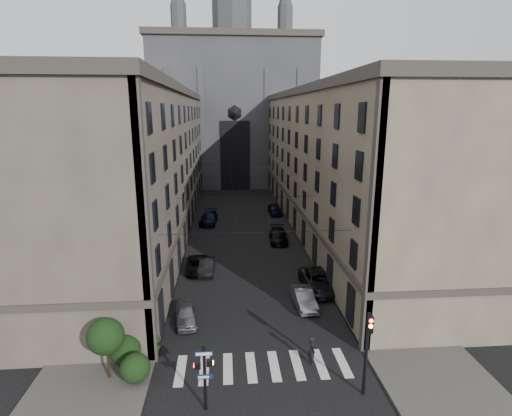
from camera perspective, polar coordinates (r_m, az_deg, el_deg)
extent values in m
cube|color=#383533|center=(56.40, -12.82, -3.02)|extent=(7.00, 80.00, 0.15)
cube|color=#383533|center=(57.22, 8.49, -2.58)|extent=(7.00, 80.00, 0.15)
cube|color=beige|center=(27.70, 0.97, -21.68)|extent=(11.00, 3.20, 0.01)
cube|color=#464136|center=(55.08, -16.42, 5.87)|extent=(13.00, 60.00, 18.00)
cube|color=#38332D|center=(54.66, -17.11, 15.67)|extent=(13.60, 60.60, 0.90)
cube|color=#38332D|center=(55.90, -16.09, 1.00)|extent=(13.40, 60.30, 0.50)
cube|color=brown|center=(56.16, 11.82, 6.29)|extent=(13.00, 60.00, 18.00)
cube|color=#38332D|center=(55.75, 12.31, 15.90)|extent=(13.60, 60.60, 0.90)
cube|color=#38332D|center=(56.96, 11.58, 1.50)|extent=(13.40, 60.30, 0.50)
cube|color=#2D2D33|center=(92.47, -3.26, 13.14)|extent=(34.00, 22.00, 30.00)
cube|color=#38332D|center=(93.58, -3.40, 22.67)|extent=(35.00, 23.00, 1.20)
cylinder|color=#2D2D33|center=(94.80, -3.47, 26.56)|extent=(8.40, 8.40, 14.00)
cone|color=#2D2D33|center=(92.16, -11.07, 26.40)|extent=(3.20, 3.20, 13.00)
cone|color=#2D2D33|center=(92.69, 4.20, 26.52)|extent=(3.20, 3.20, 13.00)
cube|color=black|center=(81.93, -3.00, 7.45)|extent=(6.00, 0.30, 14.00)
cylinder|color=black|center=(23.65, -7.32, -22.89)|extent=(0.18, 0.18, 4.00)
cube|color=orange|center=(23.11, -6.65, -21.10)|extent=(0.34, 0.24, 0.38)
cube|color=#FF0C07|center=(23.34, -8.36, -21.36)|extent=(0.34, 0.24, 0.38)
cube|color=navy|center=(22.65, -7.46, -19.94)|extent=(0.95, 0.05, 0.24)
cube|color=navy|center=(23.45, -7.35, -22.79)|extent=(0.85, 0.05, 0.27)
cylinder|color=black|center=(24.93, 15.44, -19.50)|extent=(0.20, 0.20, 5.20)
cube|color=black|center=(23.72, 15.95, -15.73)|extent=(0.34, 0.30, 1.00)
cylinder|color=#FF0C07|center=(23.44, 16.14, -15.24)|extent=(0.22, 0.05, 0.22)
cylinder|color=orange|center=(23.60, 16.08, -15.92)|extent=(0.22, 0.05, 0.22)
cylinder|color=black|center=(23.75, 16.03, -16.59)|extent=(0.22, 0.05, 0.22)
sphere|color=black|center=(26.78, -16.88, -21.02)|extent=(1.80, 1.80, 1.80)
sphere|color=black|center=(28.40, -18.19, -18.68)|extent=(2.00, 2.00, 2.00)
sphere|color=black|center=(29.10, -14.85, -18.27)|extent=(1.40, 1.40, 1.40)
cylinder|color=black|center=(27.42, -20.39, -19.67)|extent=(0.16, 0.16, 2.40)
sphere|color=black|center=(26.59, -20.69, -16.77)|extent=(2.20, 2.20, 2.20)
cylinder|color=black|center=(28.84, 0.08, -3.51)|extent=(14.00, 0.03, 0.03)
cylinder|color=black|center=(40.43, -1.30, 1.56)|extent=(14.00, 0.03, 0.03)
cylinder|color=black|center=(53.19, -2.11, 4.53)|extent=(14.00, 0.03, 0.03)
cylinder|color=black|center=(66.04, -2.60, 6.35)|extent=(14.00, 0.03, 0.03)
cylinder|color=black|center=(77.95, -2.92, 7.49)|extent=(14.00, 0.03, 0.03)
cylinder|color=black|center=(54.20, -3.53, 4.26)|extent=(0.03, 60.00, 0.03)
cylinder|color=black|center=(54.31, -0.77, 4.30)|extent=(0.03, 60.00, 0.03)
imported|color=slate|center=(32.49, -9.97, -14.72)|extent=(2.09, 4.15, 1.36)
imported|color=black|center=(41.14, -7.05, -8.26)|extent=(1.66, 4.28, 1.39)
imported|color=black|center=(41.55, -8.28, -8.08)|extent=(2.64, 5.09, 1.37)
imported|color=black|center=(58.39, -6.76, -1.42)|extent=(2.76, 5.84, 1.65)
imported|color=slate|center=(34.58, 6.81, -12.67)|extent=(1.76, 4.46, 1.45)
imported|color=black|center=(37.66, 8.92, -10.27)|extent=(2.92, 5.99, 1.64)
imported|color=black|center=(50.22, 3.20, -3.94)|extent=(2.49, 5.47, 1.55)
imported|color=black|center=(63.19, 2.71, -0.19)|extent=(2.03, 4.70, 1.58)
imported|color=black|center=(27.70, 7.97, -19.45)|extent=(0.58, 0.77, 1.91)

